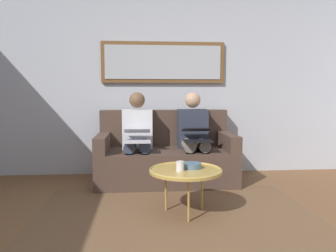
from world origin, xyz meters
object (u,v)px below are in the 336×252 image
at_px(framed_mirror, 163,62).
at_px(couch, 165,156).
at_px(person_left, 194,134).
at_px(coffee_table, 186,171).
at_px(person_right, 137,135).
at_px(laptop_black, 197,135).
at_px(cup, 180,166).
at_px(bowl, 192,166).
at_px(laptop_silver, 137,135).

bearing_deg(framed_mirror, couch, 90.00).
bearing_deg(person_left, coffee_table, 77.27).
relative_size(framed_mirror, person_right, 1.48).
xyz_separation_m(framed_mirror, person_left, (-0.36, 0.46, -0.94)).
relative_size(person_left, person_right, 1.00).
distance_m(framed_mirror, laptop_black, 1.20).
bearing_deg(person_right, couch, -169.25).
relative_size(cup, person_left, 0.08).
height_order(couch, person_right, person_right).
distance_m(couch, bowl, 1.18).
distance_m(framed_mirror, cup, 1.98).
distance_m(cup, bowl, 0.17).
distance_m(cup, laptop_black, 1.03).
xyz_separation_m(couch, laptop_black, (-0.36, 0.31, 0.32)).
bearing_deg(cup, laptop_black, -108.28).
distance_m(couch, person_left, 0.47).
bearing_deg(bowl, person_left, -99.98).
height_order(couch, person_left, person_left).
xyz_separation_m(couch, cup, (-0.04, 1.27, 0.15)).
relative_size(cup, laptop_silver, 0.24).
height_order(couch, framed_mirror, framed_mirror).
bearing_deg(laptop_black, couch, -40.53).
bearing_deg(laptop_black, coffee_table, 74.10).
xyz_separation_m(coffee_table, cup, (0.06, 0.05, 0.06)).
bearing_deg(framed_mirror, cup, 91.37).
bearing_deg(bowl, coffee_table, 39.33).
distance_m(framed_mirror, person_left, 1.11).
height_order(coffee_table, person_left, person_left).
relative_size(coffee_table, cup, 7.52).
xyz_separation_m(cup, person_right, (0.40, -1.20, 0.14)).
height_order(coffee_table, person_right, person_right).
height_order(laptop_black, laptop_silver, same).
xyz_separation_m(couch, bowl, (-0.16, 1.16, 0.13)).
xyz_separation_m(cup, person_left, (-0.32, -1.20, 0.14)).
bearing_deg(framed_mirror, coffee_table, 93.48).
height_order(cup, bowl, cup).
relative_size(coffee_table, person_left, 0.59).
distance_m(laptop_black, laptop_silver, 0.71).
xyz_separation_m(cup, laptop_black, (-0.32, -0.96, 0.17)).
xyz_separation_m(coffee_table, laptop_black, (-0.26, -0.91, 0.22)).
bearing_deg(person_right, coffee_table, 111.61).
bearing_deg(laptop_silver, bowl, 121.34).
height_order(bowl, laptop_silver, laptop_silver).
xyz_separation_m(framed_mirror, bowl, (-0.16, 1.55, -1.10)).
bearing_deg(couch, bowl, 98.07).
bearing_deg(person_right, laptop_black, 161.60).
xyz_separation_m(bowl, person_right, (0.52, -1.09, 0.16)).
bearing_deg(cup, person_right, -71.70).
relative_size(cup, bowl, 0.50).
distance_m(framed_mirror, bowl, 1.91).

